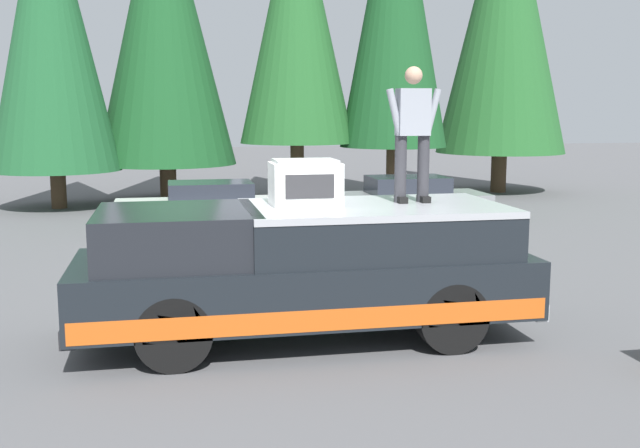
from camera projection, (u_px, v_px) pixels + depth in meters
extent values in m
plane|color=#565659|center=(265.00, 329.00, 9.67)|extent=(90.00, 90.00, 0.00)
cube|color=black|center=(304.00, 283.00, 9.21)|extent=(2.00, 5.50, 0.70)
cube|color=#CC5619|center=(304.00, 298.00, 9.24)|extent=(2.01, 5.39, 0.24)
cube|color=black|center=(178.00, 235.00, 8.82)|extent=(1.84, 1.87, 0.60)
cube|color=black|center=(374.00, 232.00, 9.29)|extent=(1.92, 3.19, 0.52)
cube|color=#A8AAAF|center=(374.00, 208.00, 9.24)|extent=(1.94, 3.19, 0.08)
cube|color=#232326|center=(77.00, 316.00, 8.73)|extent=(1.96, 0.16, 0.20)
cube|color=#B2B5BA|center=(507.00, 294.00, 9.78)|extent=(1.96, 0.16, 0.20)
cylinder|color=black|center=(174.00, 333.00, 8.12)|extent=(0.30, 0.84, 0.84)
cylinder|color=black|center=(173.00, 295.00, 9.77)|extent=(0.30, 0.84, 0.84)
cylinder|color=black|center=(451.00, 317.00, 8.74)|extent=(0.30, 0.84, 0.84)
cylinder|color=black|center=(406.00, 283.00, 10.39)|extent=(0.30, 0.84, 0.84)
cube|color=silver|center=(305.00, 184.00, 9.19)|extent=(0.64, 0.84, 0.52)
cube|color=#2D2D30|center=(310.00, 187.00, 8.87)|extent=(0.01, 0.59, 0.29)
cube|color=#99999E|center=(305.00, 161.00, 9.14)|extent=(0.58, 0.76, 0.04)
cylinder|color=#333338|center=(423.00, 169.00, 9.47)|extent=(0.15, 0.15, 0.84)
cube|color=black|center=(424.00, 199.00, 9.49)|extent=(0.26, 0.11, 0.08)
cylinder|color=#333338|center=(400.00, 169.00, 9.41)|extent=(0.15, 0.15, 0.84)
cube|color=black|center=(401.00, 200.00, 9.43)|extent=(0.26, 0.11, 0.08)
cube|color=#9399A3|center=(413.00, 112.00, 9.33)|extent=(0.24, 0.40, 0.58)
sphere|color=tan|center=(414.00, 75.00, 9.26)|extent=(0.22, 0.22, 0.22)
cylinder|color=#9399A3|center=(432.00, 112.00, 9.35)|extent=(0.09, 0.23, 0.58)
cylinder|color=#9399A3|center=(395.00, 112.00, 9.25)|extent=(0.09, 0.23, 0.58)
cube|color=gray|center=(403.00, 204.00, 18.43)|extent=(1.64, 4.10, 0.50)
cube|color=#282D38|center=(407.00, 185.00, 18.38)|extent=(1.31, 1.89, 0.42)
cylinder|color=black|center=(360.00, 216.00, 17.51)|extent=(0.20, 0.62, 0.62)
cylinder|color=black|center=(346.00, 208.00, 18.90)|extent=(0.20, 0.62, 0.62)
cylinder|color=black|center=(463.00, 213.00, 18.01)|extent=(0.20, 0.62, 0.62)
cylinder|color=black|center=(442.00, 206.00, 19.40)|extent=(0.20, 0.62, 0.62)
cube|color=white|center=(207.00, 211.00, 17.07)|extent=(1.64, 4.10, 0.50)
cube|color=#282D38|center=(210.00, 191.00, 17.02)|extent=(1.31, 1.89, 0.42)
cylinder|color=black|center=(149.00, 226.00, 16.15)|extent=(0.20, 0.62, 0.62)
cylinder|color=black|center=(150.00, 216.00, 17.55)|extent=(0.20, 0.62, 0.62)
cylinder|color=black|center=(266.00, 222.00, 16.65)|extent=(0.20, 0.62, 0.62)
cylinder|color=black|center=(258.00, 213.00, 18.04)|extent=(0.20, 0.62, 0.62)
cylinder|color=#4C3826|center=(499.00, 172.00, 25.20)|extent=(0.51, 0.51, 1.33)
cone|color=#235B28|center=(505.00, 11.00, 24.39)|extent=(4.24, 4.24, 9.21)
cylinder|color=#4C3826|center=(392.00, 173.00, 23.18)|extent=(0.39, 0.39, 1.63)
cylinder|color=#4C3826|center=(297.00, 171.00, 23.10)|extent=(0.42, 0.42, 1.76)
cone|color=#235B28|center=(296.00, 13.00, 22.37)|extent=(3.48, 3.48, 7.73)
cylinder|color=#4C3826|center=(168.00, 182.00, 22.97)|extent=(0.50, 0.50, 1.12)
cone|color=#194C23|center=(163.00, 19.00, 22.21)|extent=(4.19, 4.19, 8.64)
cylinder|color=#4C3826|center=(59.00, 189.00, 21.18)|extent=(0.43, 0.43, 1.07)
cone|color=#1E562D|center=(49.00, 21.00, 20.46)|extent=(3.56, 3.56, 8.21)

